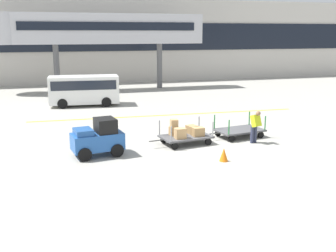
{
  "coord_description": "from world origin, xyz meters",
  "views": [
    {
      "loc": [
        -6.58,
        -16.14,
        5.08
      ],
      "look_at": [
        -1.8,
        0.3,
        1.05
      ],
      "focal_mm": 42.54,
      "sensor_mm": 36.0,
      "label": 1
    }
  ],
  "objects_px": {
    "baggage_cart_lead": "(185,133)",
    "baggage_handler": "(255,125)",
    "baggage_tug": "(98,138)",
    "baggage_cart_middle": "(239,130)",
    "shuttle_van": "(84,88)",
    "safety_cone_near": "(224,155)"
  },
  "relations": [
    {
      "from": "baggage_cart_lead",
      "to": "baggage_handler",
      "type": "height_order",
      "value": "baggage_handler"
    },
    {
      "from": "baggage_tug",
      "to": "baggage_cart_middle",
      "type": "distance_m",
      "value": 7.17
    },
    {
      "from": "baggage_tug",
      "to": "baggage_cart_middle",
      "type": "height_order",
      "value": "baggage_tug"
    },
    {
      "from": "shuttle_van",
      "to": "baggage_cart_middle",
      "type": "bearing_deg",
      "value": -59.18
    },
    {
      "from": "safety_cone_near",
      "to": "baggage_tug",
      "type": "bearing_deg",
      "value": 155.5
    },
    {
      "from": "shuttle_van",
      "to": "safety_cone_near",
      "type": "distance_m",
      "value": 15.1
    },
    {
      "from": "baggage_cart_middle",
      "to": "safety_cone_near",
      "type": "bearing_deg",
      "value": -124.9
    },
    {
      "from": "baggage_cart_middle",
      "to": "safety_cone_near",
      "type": "xyz_separation_m",
      "value": [
        -2.29,
        -3.29,
        -0.07
      ]
    },
    {
      "from": "shuttle_van",
      "to": "safety_cone_near",
      "type": "relative_size",
      "value": 8.95
    },
    {
      "from": "baggage_tug",
      "to": "baggage_handler",
      "type": "height_order",
      "value": "baggage_tug"
    },
    {
      "from": "baggage_cart_middle",
      "to": "baggage_cart_lead",
      "type": "bearing_deg",
      "value": -171.35
    },
    {
      "from": "baggage_cart_middle",
      "to": "shuttle_van",
      "type": "bearing_deg",
      "value": 120.82
    },
    {
      "from": "safety_cone_near",
      "to": "baggage_cart_middle",
      "type": "bearing_deg",
      "value": 55.1
    },
    {
      "from": "baggage_cart_lead",
      "to": "safety_cone_near",
      "type": "distance_m",
      "value": 2.92
    },
    {
      "from": "baggage_handler",
      "to": "baggage_cart_middle",
      "type": "bearing_deg",
      "value": 99.84
    },
    {
      "from": "baggage_cart_lead",
      "to": "safety_cone_near",
      "type": "relative_size",
      "value": 5.59
    },
    {
      "from": "baggage_tug",
      "to": "baggage_handler",
      "type": "bearing_deg",
      "value": -0.75
    },
    {
      "from": "baggage_cart_lead",
      "to": "baggage_cart_middle",
      "type": "bearing_deg",
      "value": 8.65
    },
    {
      "from": "baggage_handler",
      "to": "shuttle_van",
      "type": "height_order",
      "value": "shuttle_van"
    },
    {
      "from": "baggage_handler",
      "to": "shuttle_van",
      "type": "xyz_separation_m",
      "value": [
        -6.86,
        12.35,
        0.37
      ]
    },
    {
      "from": "baggage_cart_lead",
      "to": "shuttle_van",
      "type": "distance_m",
      "value": 12.18
    },
    {
      "from": "baggage_tug",
      "to": "shuttle_van",
      "type": "bearing_deg",
      "value": 88.02
    }
  ]
}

